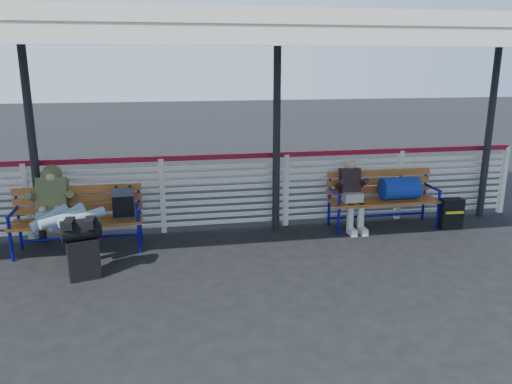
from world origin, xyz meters
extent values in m
plane|color=black|center=(0.00, 0.00, 0.00)|extent=(60.00, 60.00, 0.00)
cube|color=silver|center=(0.00, 1.90, 0.60)|extent=(12.00, 0.04, 1.04)
cube|color=maroon|center=(0.00, 1.90, 1.20)|extent=(12.00, 0.06, 0.08)
cube|color=silver|center=(6.00, 1.90, 0.60)|extent=(0.08, 0.08, 1.20)
cube|color=silver|center=(0.00, 0.90, 3.08)|extent=(12.60, 3.60, 0.16)
cube|color=silver|center=(0.00, -0.85, 2.95)|extent=(12.60, 0.06, 0.30)
cylinder|color=black|center=(-1.80, 1.75, 1.50)|extent=(0.12, 0.12, 3.00)
cylinder|color=black|center=(1.80, 1.75, 1.50)|extent=(0.12, 0.12, 3.00)
cylinder|color=black|center=(5.50, 1.75, 1.50)|extent=(0.12, 0.12, 3.00)
cube|color=black|center=(-1.00, 0.30, 0.26)|extent=(0.42, 0.32, 0.52)
cylinder|color=black|center=(-1.00, 0.30, 0.65)|extent=(0.52, 0.38, 0.26)
cube|color=#A14A1F|center=(-1.20, 1.25, 0.45)|extent=(1.80, 0.50, 0.04)
cube|color=#A14A1F|center=(-1.20, 1.51, 0.72)|extent=(1.80, 0.10, 0.40)
cylinder|color=#0F0E9C|center=(-2.05, 1.05, 0.23)|extent=(0.04, 0.04, 0.45)
cylinder|color=#0F0E9C|center=(-0.35, 1.05, 0.23)|extent=(0.04, 0.04, 0.45)
cylinder|color=#0F0E9C|center=(-2.05, 1.52, 0.45)|extent=(0.04, 0.04, 0.90)
cylinder|color=#0F0E9C|center=(-0.35, 1.52, 0.45)|extent=(0.04, 0.04, 0.90)
cube|color=#47494E|center=(-0.55, 1.27, 0.69)|extent=(0.31, 0.19, 0.43)
cube|color=#A14A1F|center=(3.56, 1.49, 0.45)|extent=(1.80, 0.50, 0.04)
cube|color=#A14A1F|center=(3.56, 1.75, 0.72)|extent=(1.80, 0.10, 0.40)
cylinder|color=#0F0E9C|center=(2.71, 1.29, 0.23)|extent=(0.04, 0.04, 0.45)
cylinder|color=#0F0E9C|center=(4.41, 1.29, 0.23)|extent=(0.04, 0.04, 0.45)
cylinder|color=#0F0E9C|center=(2.71, 1.76, 0.45)|extent=(0.04, 0.04, 0.90)
cylinder|color=#0F0E9C|center=(4.41, 1.76, 0.45)|extent=(0.04, 0.04, 0.90)
cylinder|color=navy|center=(3.81, 1.49, 0.65)|extent=(0.62, 0.36, 0.36)
cube|color=#8DA7BE|center=(-1.55, 1.30, 0.54)|extent=(0.36, 0.26, 0.18)
cube|color=#4D552D|center=(-1.55, 1.50, 0.80)|extent=(0.42, 0.38, 0.53)
sphere|color=#4D552D|center=(-1.55, 1.60, 1.08)|extent=(0.28, 0.28, 0.28)
sphere|color=tan|center=(-1.55, 1.56, 1.07)|extent=(0.21, 0.21, 0.21)
cube|color=black|center=(-1.12, 0.24, 0.75)|extent=(0.11, 0.27, 0.10)
cube|color=black|center=(-0.88, 0.24, 0.75)|extent=(0.11, 0.27, 0.10)
cube|color=#B5B0A4|center=(3.01, 1.52, 0.53)|extent=(0.30, 0.24, 0.16)
cube|color=black|center=(3.01, 1.66, 0.78)|extent=(0.32, 0.23, 0.42)
sphere|color=tan|center=(3.01, 1.68, 1.05)|extent=(0.19, 0.19, 0.19)
cylinder|color=#B5B0A4|center=(2.92, 1.34, 0.24)|extent=(0.11, 0.11, 0.46)
cylinder|color=#B5B0A4|center=(3.10, 1.34, 0.24)|extent=(0.11, 0.11, 0.46)
cube|color=silver|center=(2.92, 1.24, 0.05)|extent=(0.10, 0.24, 0.10)
cube|color=silver|center=(3.10, 1.24, 0.05)|extent=(0.10, 0.24, 0.10)
cube|color=black|center=(4.61, 1.24, 0.25)|extent=(0.37, 0.22, 0.50)
cube|color=yellow|center=(4.61, 1.13, 0.30)|extent=(0.30, 0.03, 0.04)
camera|label=1|loc=(0.06, -5.82, 2.64)|focal=35.00mm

